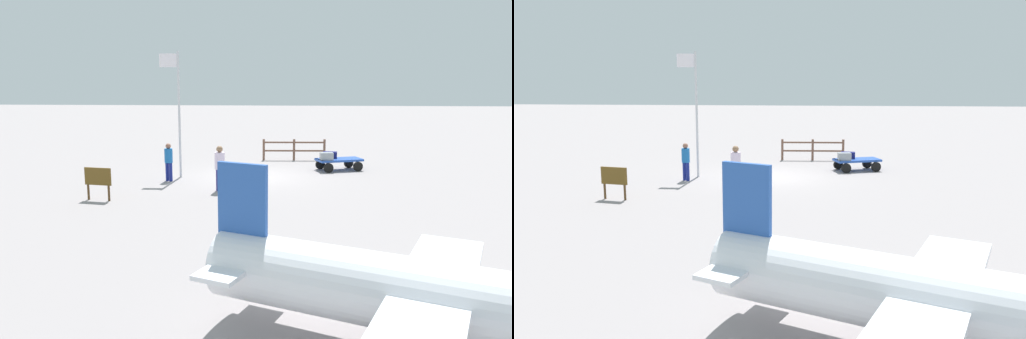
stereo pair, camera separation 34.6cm
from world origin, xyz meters
TOP-DOWN VIEW (x-y plane):
  - ground_plane at (0.00, 0.00)m, footprint 120.00×120.00m
  - luggage_cart at (-3.88, -1.86)m, footprint 2.27×1.65m
  - suitcase_maroon at (-3.49, -2.02)m, footprint 0.67×0.40m
  - suitcase_navy at (-3.29, -1.46)m, footprint 0.62×0.44m
  - worker_lead at (1.00, 2.88)m, footprint 0.52×0.52m
  - worker_trailing at (3.35, 1.14)m, footprint 0.46×0.46m
  - airplane_near at (-3.92, 14.51)m, footprint 7.74×5.24m
  - flagpole at (3.13, 0.25)m, footprint 0.83×0.10m
  - signboard at (5.00, 4.65)m, footprint 0.98×0.23m
  - wooden_fence at (-1.84, -4.72)m, footprint 3.26×0.27m

SIDE VIEW (x-z plane):
  - ground_plane at x=0.00m, z-range 0.00..0.00m
  - luggage_cart at x=-3.88m, z-range 0.14..0.68m
  - wooden_fence at x=-1.84m, z-range 0.08..1.17m
  - suitcase_maroon at x=-3.49m, z-range 0.54..0.84m
  - suitcase_navy at x=-3.29m, z-range 0.54..0.88m
  - signboard at x=5.00m, z-range 0.18..1.33m
  - worker_trailing at x=3.35m, z-range 0.12..1.69m
  - worker_lead at x=1.00m, z-range 0.17..1.88m
  - airplane_near at x=-3.92m, z-range -0.36..2.42m
  - flagpole at x=3.13m, z-range 0.42..5.73m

